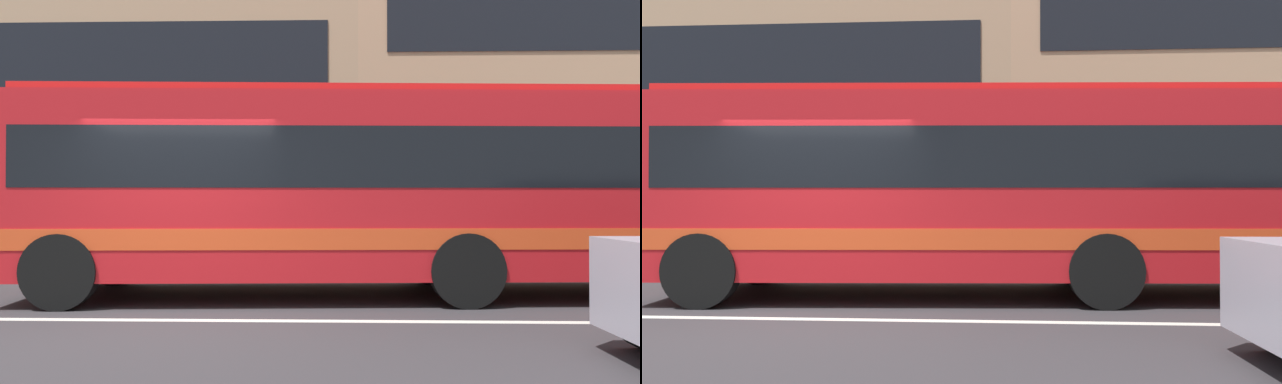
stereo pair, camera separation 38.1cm
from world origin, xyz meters
The scene contains 4 objects.
ground_plane centered at (0.00, 0.00, 0.00)m, with size 160.00×160.00×0.00m, color #373337.
lane_centre_line centered at (0.00, 0.00, 0.00)m, with size 60.00×0.16×0.01m, color silver.
apartment_block_left centered at (-8.38, 15.19, 4.92)m, with size 22.08×9.14×9.84m.
transit_bus centered at (3.03, 2.12, 1.67)m, with size 11.48×3.23×3.02m.
Camera 1 is at (2.08, -7.37, 1.43)m, focal length 34.88 mm.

